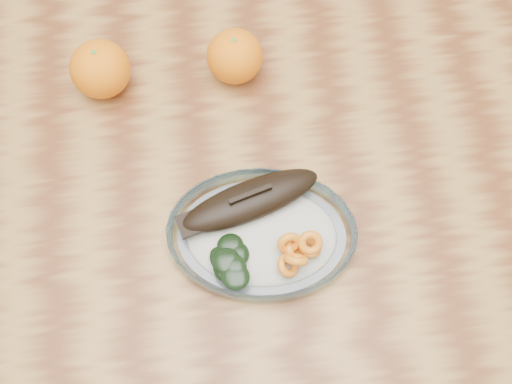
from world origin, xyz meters
TOP-DOWN VIEW (x-y plane):
  - ground at (0.00, 0.00)m, footprint 3.00×3.00m
  - dining_table at (0.00, 0.00)m, footprint 1.20×0.80m
  - plated_meal at (0.08, -0.12)m, footprint 0.52×0.52m
  - orange_left at (-0.12, 0.15)m, footprint 0.09×0.09m
  - orange_right at (0.07, 0.15)m, footprint 0.08×0.08m

SIDE VIEW (x-z plane):
  - ground at x=0.00m, z-range 0.00..0.00m
  - dining_table at x=0.00m, z-range 0.28..1.03m
  - plated_meal at x=0.08m, z-range 0.73..0.81m
  - orange_right at x=0.07m, z-range 0.75..0.83m
  - orange_left at x=-0.12m, z-range 0.75..0.84m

